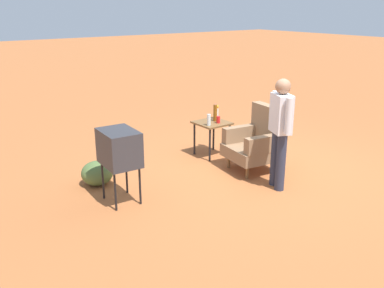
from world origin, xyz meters
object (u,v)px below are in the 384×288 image
object	(u,v)px
bottle_short_clear	(209,120)
flower_vase	(216,111)
side_table	(212,127)
person_standing	(280,127)
armchair	(257,141)
tv_on_stand	(119,148)
soda_can_red	(218,120)
bottle_tall_amber	(215,113)

from	to	relation	value
bottle_short_clear	flower_vase	bearing A→B (deg)	126.38
side_table	person_standing	xyz separation A→B (m)	(1.68, -0.10, 0.41)
armchair	flower_vase	bearing A→B (deg)	177.29
armchair	tv_on_stand	distance (m)	2.39
armchair	bottle_short_clear	bearing A→B (deg)	-157.27
tv_on_stand	flower_vase	size ratio (longest dim) A/B	3.89
tv_on_stand	person_standing	xyz separation A→B (m)	(0.94, 2.10, 0.16)
side_table	tv_on_stand	distance (m)	2.33
soda_can_red	flower_vase	bearing A→B (deg)	147.83
bottle_short_clear	side_table	bearing A→B (deg)	127.02
bottle_tall_amber	person_standing	bearing A→B (deg)	-6.46
tv_on_stand	flower_vase	xyz separation A→B (m)	(-0.90, 2.42, -0.01)
armchair	person_standing	world-z (taller)	person_standing
person_standing	flower_vase	distance (m)	1.88
side_table	flower_vase	xyz separation A→B (m)	(-0.16, 0.22, 0.24)
tv_on_stand	bottle_short_clear	world-z (taller)	tv_on_stand
side_table	soda_can_red	xyz separation A→B (m)	(0.11, 0.05, 0.15)
side_table	bottle_short_clear	size ratio (longest dim) A/B	3.13
armchair	bottle_tall_amber	world-z (taller)	armchair
armchair	side_table	bearing A→B (deg)	-170.41
tv_on_stand	person_standing	bearing A→B (deg)	65.77
tv_on_stand	person_standing	world-z (taller)	person_standing
side_table	flower_vase	size ratio (longest dim) A/B	2.36
armchair	person_standing	distance (m)	0.87
bottle_tall_amber	soda_can_red	bearing A→B (deg)	-17.95
soda_can_red	flower_vase	distance (m)	0.33
person_standing	soda_can_red	distance (m)	1.60
bottle_short_clear	flower_vase	size ratio (longest dim) A/B	0.75
flower_vase	person_standing	bearing A→B (deg)	-9.83
bottle_short_clear	bottle_tall_amber	bearing A→B (deg)	120.98
bottle_tall_amber	flower_vase	size ratio (longest dim) A/B	1.13
side_table	bottle_tall_amber	world-z (taller)	bottle_tall_amber
bottle_tall_amber	soda_can_red	size ratio (longest dim) A/B	2.46
armchair	person_standing	bearing A→B (deg)	-20.57
person_standing	bottle_short_clear	xyz separation A→B (m)	(-1.54, -0.09, -0.21)
person_standing	bottle_short_clear	distance (m)	1.56
armchair	flower_vase	distance (m)	1.17
bottle_tall_amber	armchair	bearing A→B (deg)	4.05
bottle_short_clear	flower_vase	world-z (taller)	flower_vase
bottle_tall_amber	bottle_short_clear	size ratio (longest dim) A/B	1.50
tv_on_stand	bottle_tall_amber	world-z (taller)	tv_on_stand
armchair	bottle_short_clear	size ratio (longest dim) A/B	5.30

